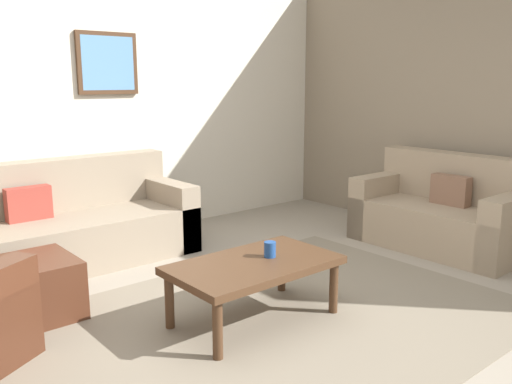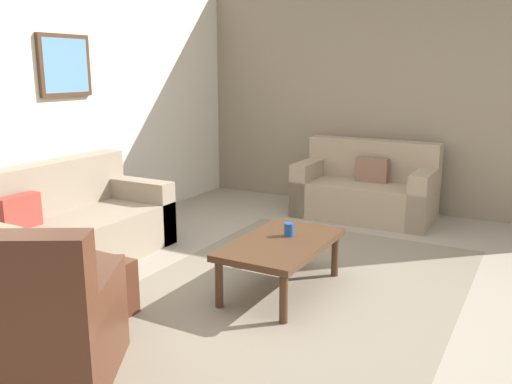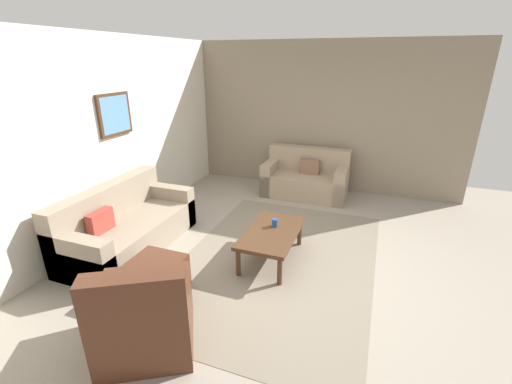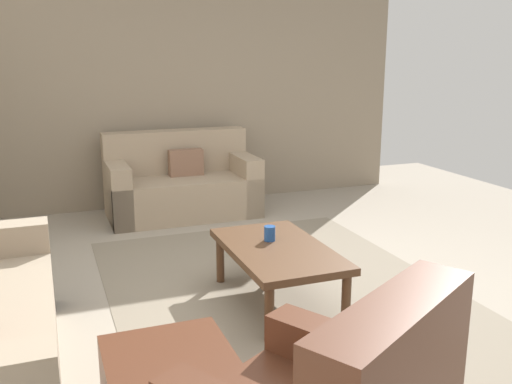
{
  "view_description": "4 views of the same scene",
  "coord_description": "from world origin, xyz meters",
  "px_view_note": "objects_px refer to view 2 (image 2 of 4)",
  "views": [
    {
      "loc": [
        -2.12,
        -2.46,
        1.56
      ],
      "look_at": [
        0.12,
        0.19,
        0.85
      ],
      "focal_mm": 37.72,
      "sensor_mm": 36.0,
      "label": 1
    },
    {
      "loc": [
        -3.52,
        -1.63,
        1.71
      ],
      "look_at": [
        0.22,
        0.43,
        0.72
      ],
      "focal_mm": 37.73,
      "sensor_mm": 36.0,
      "label": 2
    },
    {
      "loc": [
        -3.69,
        -1.06,
        2.48
      ],
      "look_at": [
        0.17,
        0.36,
        0.86
      ],
      "focal_mm": 24.03,
      "sensor_mm": 36.0,
      "label": 3
    },
    {
      "loc": [
        -3.32,
        1.53,
        1.69
      ],
      "look_at": [
        0.02,
        0.26,
        0.81
      ],
      "focal_mm": 39.66,
      "sensor_mm": 36.0,
      "label": 4
    }
  ],
  "objects_px": {
    "ottoman": "(81,292)",
    "cup": "(289,230)",
    "coffee_table": "(281,247)",
    "couch_loveseat": "(367,191)",
    "armchair_leather": "(33,337)",
    "framed_artwork": "(65,66)",
    "couch_main": "(59,231)"
  },
  "relations": [
    {
      "from": "couch_loveseat",
      "to": "coffee_table",
      "type": "height_order",
      "value": "couch_loveseat"
    },
    {
      "from": "couch_main",
      "to": "framed_artwork",
      "type": "relative_size",
      "value": 3.2
    },
    {
      "from": "couch_loveseat",
      "to": "coffee_table",
      "type": "xyz_separation_m",
      "value": [
        -2.45,
        -0.09,
        0.06
      ]
    },
    {
      "from": "couch_main",
      "to": "armchair_leather",
      "type": "relative_size",
      "value": 1.78
    },
    {
      "from": "couch_main",
      "to": "cup",
      "type": "distance_m",
      "value": 2.07
    },
    {
      "from": "ottoman",
      "to": "framed_artwork",
      "type": "xyz_separation_m",
      "value": [
        1.3,
        1.42,
        1.53
      ]
    },
    {
      "from": "coffee_table",
      "to": "framed_artwork",
      "type": "relative_size",
      "value": 1.81
    },
    {
      "from": "couch_loveseat",
      "to": "framed_artwork",
      "type": "distance_m",
      "value": 3.54
    },
    {
      "from": "couch_loveseat",
      "to": "ottoman",
      "type": "distance_m",
      "value": 3.68
    },
    {
      "from": "couch_main",
      "to": "ottoman",
      "type": "distance_m",
      "value": 1.23
    },
    {
      "from": "armchair_leather",
      "to": "cup",
      "type": "distance_m",
      "value": 2.06
    },
    {
      "from": "coffee_table",
      "to": "framed_artwork",
      "type": "bearing_deg",
      "value": 85.55
    },
    {
      "from": "armchair_leather",
      "to": "framed_artwork",
      "type": "bearing_deg",
      "value": 42.3
    },
    {
      "from": "ottoman",
      "to": "cup",
      "type": "distance_m",
      "value": 1.62
    },
    {
      "from": "framed_artwork",
      "to": "coffee_table",
      "type": "bearing_deg",
      "value": -94.45
    },
    {
      "from": "couch_main",
      "to": "coffee_table",
      "type": "distance_m",
      "value": 2.04
    },
    {
      "from": "couch_loveseat",
      "to": "ottoman",
      "type": "height_order",
      "value": "couch_loveseat"
    },
    {
      "from": "armchair_leather",
      "to": "ottoman",
      "type": "bearing_deg",
      "value": 30.04
    },
    {
      "from": "couch_main",
      "to": "coffee_table",
      "type": "height_order",
      "value": "couch_main"
    },
    {
      "from": "armchair_leather",
      "to": "framed_artwork",
      "type": "relative_size",
      "value": 1.79
    },
    {
      "from": "cup",
      "to": "framed_artwork",
      "type": "xyz_separation_m",
      "value": [
        0.05,
        2.41,
        1.27
      ]
    },
    {
      "from": "couch_main",
      "to": "framed_artwork",
      "type": "bearing_deg",
      "value": 35.12
    },
    {
      "from": "armchair_leather",
      "to": "cup",
      "type": "height_order",
      "value": "armchair_leather"
    },
    {
      "from": "coffee_table",
      "to": "couch_loveseat",
      "type": "bearing_deg",
      "value": 2.15
    },
    {
      "from": "couch_loveseat",
      "to": "coffee_table",
      "type": "bearing_deg",
      "value": -177.85
    },
    {
      "from": "couch_loveseat",
      "to": "cup",
      "type": "distance_m",
      "value": 2.32
    },
    {
      "from": "coffee_table",
      "to": "cup",
      "type": "distance_m",
      "value": 0.17
    },
    {
      "from": "coffee_table",
      "to": "armchair_leather",
      "type": "bearing_deg",
      "value": 162.42
    },
    {
      "from": "couch_loveseat",
      "to": "ottoman",
      "type": "bearing_deg",
      "value": 165.81
    },
    {
      "from": "couch_main",
      "to": "couch_loveseat",
      "type": "height_order",
      "value": "same"
    },
    {
      "from": "coffee_table",
      "to": "cup",
      "type": "height_order",
      "value": "cup"
    },
    {
      "from": "cup",
      "to": "couch_main",
      "type": "bearing_deg",
      "value": 105.15
    }
  ]
}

